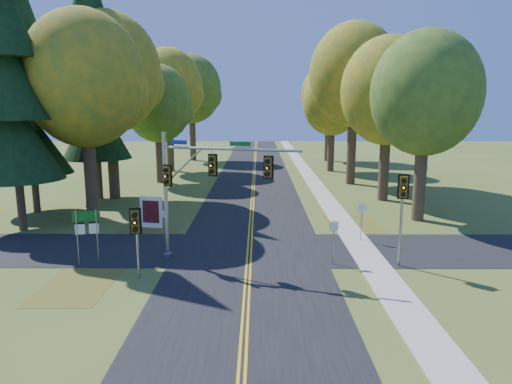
{
  "coord_description": "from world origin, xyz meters",
  "views": [
    {
      "loc": [
        0.48,
        -22.02,
        7.76
      ],
      "look_at": [
        0.36,
        2.11,
        3.2
      ],
      "focal_mm": 32.0,
      "sensor_mm": 36.0,
      "label": 1
    }
  ],
  "objects_px": {
    "traffic_mast": "(197,180)",
    "info_kiosk": "(151,212)",
    "route_sign_cluster": "(87,226)",
    "east_signal_pole": "(403,197)"
  },
  "relations": [
    {
      "from": "info_kiosk",
      "to": "east_signal_pole",
      "type": "bearing_deg",
      "value": -16.22
    },
    {
      "from": "traffic_mast",
      "to": "info_kiosk",
      "type": "height_order",
      "value": "traffic_mast"
    },
    {
      "from": "traffic_mast",
      "to": "route_sign_cluster",
      "type": "relative_size",
      "value": 2.48
    },
    {
      "from": "traffic_mast",
      "to": "route_sign_cluster",
      "type": "height_order",
      "value": "traffic_mast"
    },
    {
      "from": "traffic_mast",
      "to": "east_signal_pole",
      "type": "xyz_separation_m",
      "value": [
        9.88,
        -0.72,
        -0.68
      ]
    },
    {
      "from": "traffic_mast",
      "to": "info_kiosk",
      "type": "xyz_separation_m",
      "value": [
        -3.9,
        6.62,
        -3.17
      ]
    },
    {
      "from": "east_signal_pole",
      "to": "info_kiosk",
      "type": "xyz_separation_m",
      "value": [
        -13.78,
        7.34,
        -2.49
      ]
    },
    {
      "from": "traffic_mast",
      "to": "route_sign_cluster",
      "type": "xyz_separation_m",
      "value": [
        -5.44,
        -0.35,
        -2.22
      ]
    },
    {
      "from": "east_signal_pole",
      "to": "route_sign_cluster",
      "type": "bearing_deg",
      "value": -166.38
    },
    {
      "from": "route_sign_cluster",
      "to": "info_kiosk",
      "type": "distance_m",
      "value": 7.21
    }
  ]
}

